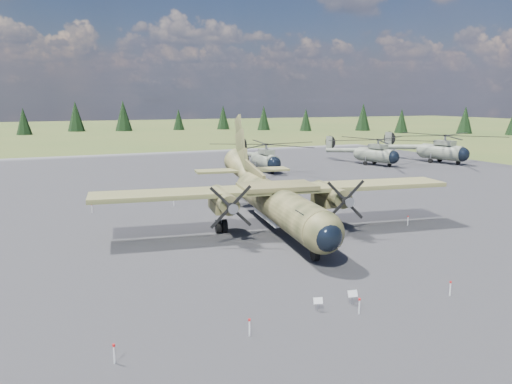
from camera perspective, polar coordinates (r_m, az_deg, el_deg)
name	(u,v)px	position (r m, az deg, el deg)	size (l,w,h in m)	color
ground	(228,248)	(36.82, -3.17, -6.37)	(500.00, 500.00, 0.00)	#515224
apron	(190,219)	(46.02, -7.53, -3.02)	(120.00, 120.00, 0.04)	#5B5B60
transport_plane	(273,195)	(41.82, 1.98, -0.36)	(29.66, 26.75, 9.76)	#33371E
helicopter_near	(265,152)	(75.07, 1.05, 4.63)	(17.67, 20.40, 4.33)	gray
helicopter_mid	(376,147)	(84.99, 13.51, 5.07)	(21.64, 22.27, 4.42)	gray
helicopter_far	(442,143)	(91.30, 20.50, 5.28)	(23.40, 24.62, 4.93)	gray
info_placard_left	(318,302)	(26.22, 7.08, -12.38)	(0.51, 0.32, 0.75)	gray
info_placard_right	(352,295)	(27.25, 10.96, -11.50)	(0.54, 0.30, 0.81)	gray
barrier_fence	(223,242)	(36.46, -3.82, -5.71)	(33.12, 29.62, 0.85)	silver
treeline	(102,176)	(41.21, -17.14, 1.78)	(307.98, 304.91, 10.99)	black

